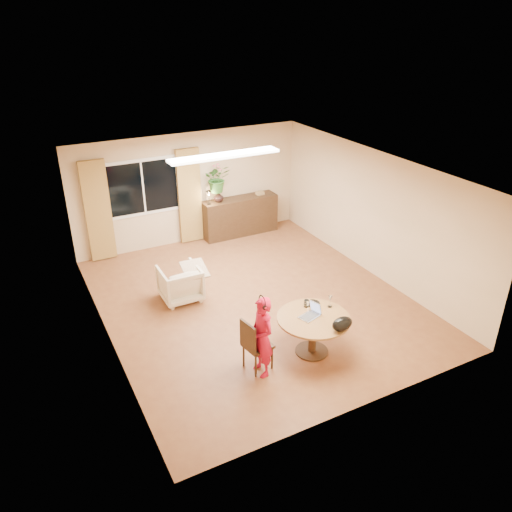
{
  "coord_description": "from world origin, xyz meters",
  "views": [
    {
      "loc": [
        -3.8,
        -7.33,
        5.05
      ],
      "look_at": [
        -0.06,
        -0.2,
        1.06
      ],
      "focal_mm": 35.0,
      "sensor_mm": 36.0,
      "label": 1
    }
  ],
  "objects_px": {
    "dining_table": "(313,325)",
    "sideboard": "(240,216)",
    "dining_chair": "(258,344)",
    "armchair": "(180,283)",
    "child": "(262,337)"
  },
  "relations": [
    {
      "from": "dining_table",
      "to": "sideboard",
      "type": "distance_m",
      "value": 4.99
    },
    {
      "from": "dining_table",
      "to": "sideboard",
      "type": "xyz_separation_m",
      "value": [
        1.07,
        4.88,
        -0.05
      ]
    },
    {
      "from": "dining_table",
      "to": "dining_chair",
      "type": "xyz_separation_m",
      "value": [
        -0.97,
        0.06,
        -0.08
      ]
    },
    {
      "from": "dining_table",
      "to": "armchair",
      "type": "bearing_deg",
      "value": 117.12
    },
    {
      "from": "child",
      "to": "sideboard",
      "type": "height_order",
      "value": "child"
    },
    {
      "from": "dining_table",
      "to": "child",
      "type": "bearing_deg",
      "value": -175.82
    },
    {
      "from": "child",
      "to": "dining_table",
      "type": "bearing_deg",
      "value": 91.1
    },
    {
      "from": "dining_chair",
      "to": "child",
      "type": "bearing_deg",
      "value": -99.0
    },
    {
      "from": "sideboard",
      "to": "armchair",
      "type": "bearing_deg",
      "value": -136.26
    },
    {
      "from": "child",
      "to": "sideboard",
      "type": "relative_size",
      "value": 0.7
    },
    {
      "from": "child",
      "to": "dining_chair",
      "type": "bearing_deg",
      "value": 177.11
    },
    {
      "from": "dining_chair",
      "to": "sideboard",
      "type": "xyz_separation_m",
      "value": [
        2.04,
        4.82,
        0.03
      ]
    },
    {
      "from": "dining_table",
      "to": "sideboard",
      "type": "relative_size",
      "value": 0.62
    },
    {
      "from": "dining_chair",
      "to": "child",
      "type": "relative_size",
      "value": 0.68
    },
    {
      "from": "dining_table",
      "to": "armchair",
      "type": "height_order",
      "value": "armchair"
    }
  ]
}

